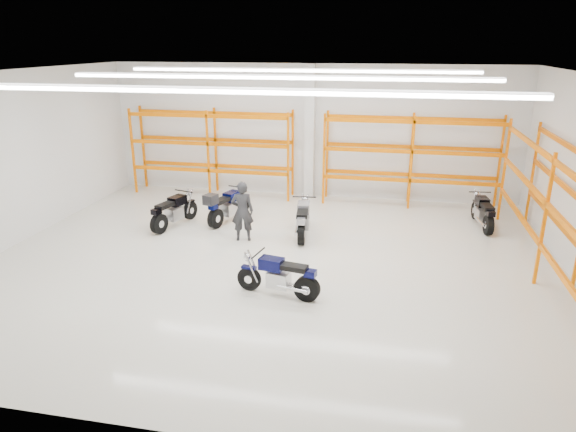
% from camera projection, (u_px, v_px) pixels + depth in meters
% --- Properties ---
extents(ground, '(14.00, 14.00, 0.00)m').
position_uv_depth(ground, '(271.00, 262.00, 12.71)').
color(ground, beige).
rests_on(ground, ground).
extents(room_shell, '(14.02, 12.02, 4.51)m').
position_uv_depth(room_shell, '(270.00, 129.00, 11.67)').
color(room_shell, silver).
rests_on(room_shell, ground).
extents(motorcycle_main, '(1.88, 0.71, 0.93)m').
position_uv_depth(motorcycle_main, '(281.00, 277.00, 10.86)').
color(motorcycle_main, black).
rests_on(motorcycle_main, ground).
extents(motorcycle_back_a, '(0.85, 1.94, 0.97)m').
position_uv_depth(motorcycle_back_a, '(173.00, 212.00, 14.95)').
color(motorcycle_back_a, black).
rests_on(motorcycle_back_a, ground).
extents(motorcycle_back_b, '(0.94, 2.03, 1.06)m').
position_uv_depth(motorcycle_back_b, '(226.00, 207.00, 15.28)').
color(motorcycle_back_b, black).
rests_on(motorcycle_back_b, ground).
extents(motorcycle_back_c, '(0.67, 2.03, 0.99)m').
position_uv_depth(motorcycle_back_c, '(303.00, 220.00, 14.23)').
color(motorcycle_back_c, black).
rests_on(motorcycle_back_c, ground).
extents(motorcycle_back_d, '(0.63, 1.91, 0.94)m').
position_uv_depth(motorcycle_back_d, '(483.00, 213.00, 14.92)').
color(motorcycle_back_d, black).
rests_on(motorcycle_back_d, ground).
extents(standing_man, '(0.68, 0.52, 1.66)m').
position_uv_depth(standing_man, '(242.00, 211.00, 13.84)').
color(standing_man, black).
rests_on(standing_man, ground).
extents(structural_column, '(0.32, 0.32, 4.50)m').
position_uv_depth(structural_column, '(310.00, 133.00, 17.38)').
color(structural_column, white).
rests_on(structural_column, ground).
extents(pallet_racking_back_left, '(5.67, 0.87, 3.00)m').
position_uv_depth(pallet_racking_back_left, '(212.00, 144.00, 17.85)').
color(pallet_racking_back_left, '#ED5900').
rests_on(pallet_racking_back_left, ground).
extents(pallet_racking_back_right, '(5.67, 0.87, 3.00)m').
position_uv_depth(pallet_racking_back_right, '(412.00, 152.00, 16.58)').
color(pallet_racking_back_right, '#ED5900').
rests_on(pallet_racking_back_right, ground).
extents(pallet_racking_side, '(0.87, 9.07, 3.00)m').
position_uv_depth(pallet_racking_side, '(567.00, 208.00, 10.91)').
color(pallet_racking_side, '#ED5900').
rests_on(pallet_racking_side, ground).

